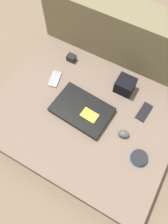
{
  "coord_description": "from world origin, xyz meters",
  "views": [
    {
      "loc": [
        0.26,
        -0.45,
        1.25
      ],
      "look_at": [
        0.0,
        0.0,
        0.17
      ],
      "focal_mm": 35.0,
      "sensor_mm": 36.0,
      "label": 1
    }
  ],
  "objects_px": {
    "camera_pouch": "(125,85)",
    "speaker_puck": "(139,158)",
    "phone_black": "(55,79)",
    "charger_brick": "(71,58)",
    "phone_silver": "(144,112)",
    "laptop": "(82,110)",
    "computer_mouse": "(124,134)"
  },
  "relations": [
    {
      "from": "phone_silver",
      "to": "phone_black",
      "type": "distance_m",
      "value": 0.56
    },
    {
      "from": "phone_silver",
      "to": "camera_pouch",
      "type": "bearing_deg",
      "value": 157.97
    },
    {
      "from": "phone_black",
      "to": "charger_brick",
      "type": "distance_m",
      "value": 0.18
    },
    {
      "from": "laptop",
      "to": "charger_brick",
      "type": "height_order",
      "value": "charger_brick"
    },
    {
      "from": "laptop",
      "to": "speaker_puck",
      "type": "distance_m",
      "value": 0.39
    },
    {
      "from": "laptop",
      "to": "computer_mouse",
      "type": "relative_size",
      "value": 4.81
    },
    {
      "from": "charger_brick",
      "to": "phone_silver",
      "type": "bearing_deg",
      "value": -12.21
    },
    {
      "from": "phone_silver",
      "to": "camera_pouch",
      "type": "xyz_separation_m",
      "value": [
        -0.16,
        0.08,
        0.04
      ]
    },
    {
      "from": "laptop",
      "to": "phone_silver",
      "type": "relative_size",
      "value": 2.74
    },
    {
      "from": "computer_mouse",
      "to": "camera_pouch",
      "type": "height_order",
      "value": "camera_pouch"
    },
    {
      "from": "laptop",
      "to": "computer_mouse",
      "type": "height_order",
      "value": "same"
    },
    {
      "from": "phone_silver",
      "to": "charger_brick",
      "type": "xyz_separation_m",
      "value": [
        -0.54,
        0.12,
        0.02
      ]
    },
    {
      "from": "computer_mouse",
      "to": "speaker_puck",
      "type": "distance_m",
      "value": 0.14
    },
    {
      "from": "computer_mouse",
      "to": "phone_silver",
      "type": "xyz_separation_m",
      "value": [
        0.04,
        0.18,
        -0.01
      ]
    },
    {
      "from": "computer_mouse",
      "to": "phone_black",
      "type": "relative_size",
      "value": 0.58
    },
    {
      "from": "phone_black",
      "to": "phone_silver",
      "type": "bearing_deg",
      "value": -8.55
    },
    {
      "from": "speaker_puck",
      "to": "laptop",
      "type": "bearing_deg",
      "value": 166.41
    },
    {
      "from": "computer_mouse",
      "to": "charger_brick",
      "type": "xyz_separation_m",
      "value": [
        -0.5,
        0.3,
        0.0
      ]
    },
    {
      "from": "speaker_puck",
      "to": "charger_brick",
      "type": "xyz_separation_m",
      "value": [
        -0.62,
        0.37,
        0.01
      ]
    },
    {
      "from": "camera_pouch",
      "to": "speaker_puck",
      "type": "bearing_deg",
      "value": -54.91
    },
    {
      "from": "speaker_puck",
      "to": "camera_pouch",
      "type": "xyz_separation_m",
      "value": [
        -0.24,
        0.34,
        0.03
      ]
    },
    {
      "from": "camera_pouch",
      "to": "laptop",
      "type": "bearing_deg",
      "value": -120.37
    },
    {
      "from": "phone_silver",
      "to": "camera_pouch",
      "type": "relative_size",
      "value": 1.16
    },
    {
      "from": "charger_brick",
      "to": "computer_mouse",
      "type": "bearing_deg",
      "value": -30.84
    },
    {
      "from": "laptop",
      "to": "phone_black",
      "type": "xyz_separation_m",
      "value": [
        -0.25,
        0.1,
        -0.01
      ]
    },
    {
      "from": "laptop",
      "to": "camera_pouch",
      "type": "xyz_separation_m",
      "value": [
        0.14,
        0.25,
        0.03
      ]
    },
    {
      "from": "computer_mouse",
      "to": "phone_silver",
      "type": "distance_m",
      "value": 0.19
    },
    {
      "from": "phone_silver",
      "to": "phone_black",
      "type": "relative_size",
      "value": 1.01
    },
    {
      "from": "speaker_puck",
      "to": "camera_pouch",
      "type": "bearing_deg",
      "value": 125.09
    },
    {
      "from": "speaker_puck",
      "to": "phone_black",
      "type": "height_order",
      "value": "speaker_puck"
    },
    {
      "from": "speaker_puck",
      "to": "phone_black",
      "type": "relative_size",
      "value": 0.73
    },
    {
      "from": "laptop",
      "to": "speaker_puck",
      "type": "height_order",
      "value": "laptop"
    }
  ]
}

